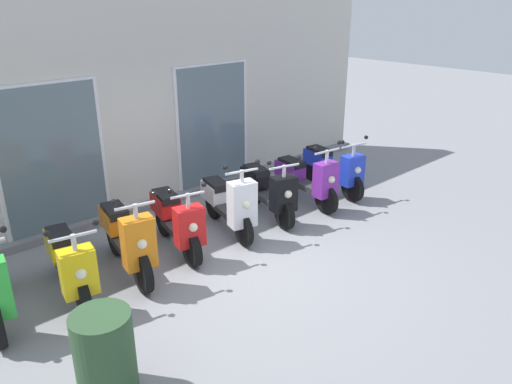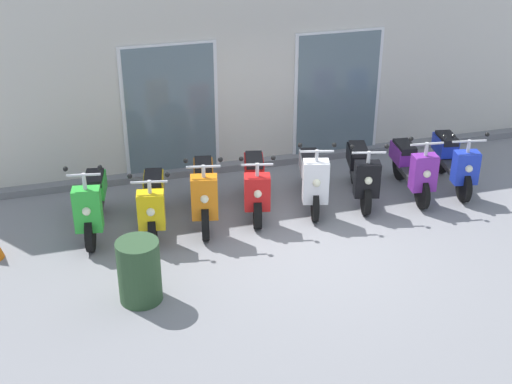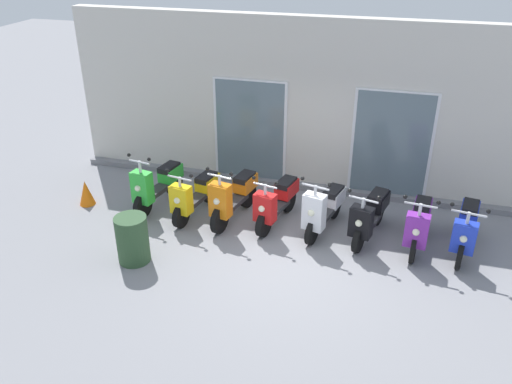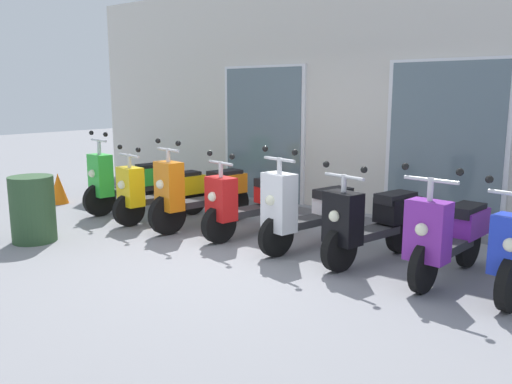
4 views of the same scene
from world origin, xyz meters
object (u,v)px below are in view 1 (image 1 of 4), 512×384
Objects in this scene: scooter_purple at (307,178)px; scooter_white at (229,202)px; scooter_yellow at (69,263)px; trash_bin at (105,354)px; scooter_blue at (333,168)px; scooter_orange at (127,238)px; scooter_black at (268,190)px; scooter_red at (177,220)px.

scooter_white is at bearing 177.79° from scooter_purple.
trash_bin is at bearing -103.97° from scooter_yellow.
scooter_purple reaches higher than scooter_blue.
scooter_orange is 1.09× the size of scooter_black.
scooter_red is 1.81× the size of trash_bin.
scooter_orange is 2.56m from scooter_black.
trash_bin is at bearing -137.53° from scooter_red.
scooter_yellow is 1.01× the size of scooter_purple.
scooter_orange is at bearing 179.53° from scooter_purple.
scooter_blue is at bearing -0.22° from scooter_white.
scooter_black is 0.99× the size of scooter_purple.
scooter_orange is 1.97× the size of trash_bin.
scooter_black is 1.81× the size of trash_bin.
trash_bin is at bearing -159.36° from scooter_purple.
scooter_orange is (0.77, 0.01, 0.06)m from scooter_yellow.
scooter_blue is (4.97, 0.03, 0.03)m from scooter_yellow.
scooter_red and scooter_black have the same top height.
scooter_black reaches higher than trash_bin.
scooter_yellow is at bearing 76.03° from trash_bin.
scooter_yellow is 1.02× the size of scooter_black.
scooter_black is at bearing 25.65° from trash_bin.
scooter_orange is at bearing -179.62° from scooter_blue.
scooter_white is 0.99× the size of scooter_purple.
scooter_red is 1.00× the size of scooter_black.
scooter_orange is at bearing -178.77° from scooter_white.
scooter_white is (2.50, 0.04, 0.05)m from scooter_yellow.
scooter_blue is (3.37, -0.07, 0.02)m from scooter_red.
scooter_black is 0.86m from scooter_purple.
scooter_orange is 1.07× the size of scooter_purple.
scooter_white reaches higher than scooter_yellow.
scooter_yellow is at bearing -179.54° from scooter_orange.
scooter_blue reaches higher than scooter_black.
scooter_yellow is 4.97m from scooter_blue.
scooter_black is at bearing 0.29° from scooter_white.
scooter_red is (0.83, 0.09, -0.04)m from scooter_orange.
scooter_white reaches higher than scooter_blue.
scooter_orange is 0.83m from scooter_red.
scooter_yellow is at bearing -179.01° from scooter_white.
trash_bin is (-2.94, -1.81, -0.07)m from scooter_white.
scooter_red is at bearing 176.38° from scooter_white.
scooter_blue reaches higher than scooter_yellow.
scooter_red is at bearing 178.25° from scooter_black.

